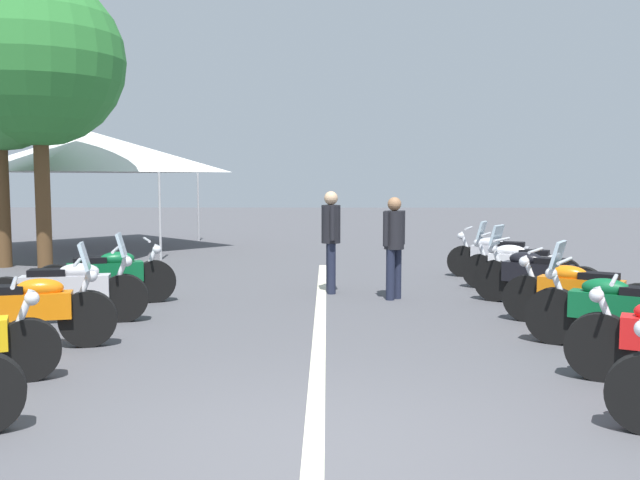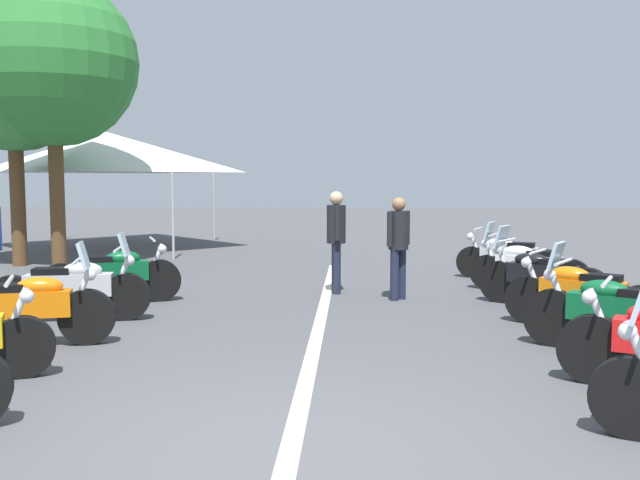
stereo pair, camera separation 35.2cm
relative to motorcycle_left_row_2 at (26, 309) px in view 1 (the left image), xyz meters
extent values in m
plane|color=#4C4C51|center=(-2.97, -3.32, -0.47)|extent=(80.00, 80.00, 0.00)
cube|color=beige|center=(0.66, -3.32, -0.47)|extent=(13.94, 0.16, 0.01)
cylinder|color=black|center=(-1.19, -0.53, -0.17)|extent=(0.36, 0.62, 0.61)
cylinder|color=silver|center=(-1.21, -0.47, 0.13)|extent=(0.17, 0.29, 0.58)
cylinder|color=silver|center=(-1.23, -0.44, 0.49)|extent=(0.59, 0.27, 0.04)
sphere|color=silver|center=(-1.17, -0.58, 0.33)|extent=(0.14, 0.14, 0.14)
cylinder|color=black|center=(0.17, -0.64, -0.14)|extent=(0.30, 0.67, 0.66)
cube|color=orange|center=(-0.01, 0.03, 0.04)|extent=(0.54, 1.09, 0.30)
ellipsoid|color=orange|center=(0.04, -0.15, 0.24)|extent=(0.38, 0.57, 0.22)
cube|color=black|center=(-0.07, 0.24, 0.22)|extent=(0.37, 0.53, 0.12)
cylinder|color=silver|center=(0.15, -0.58, 0.16)|extent=(0.14, 0.30, 0.58)
cylinder|color=silver|center=(0.14, -0.54, 0.52)|extent=(0.61, 0.20, 0.04)
sphere|color=silver|center=(0.18, -0.69, 0.36)|extent=(0.14, 0.14, 0.14)
cube|color=silver|center=(0.16, -0.62, 0.59)|extent=(0.38, 0.21, 0.32)
cylinder|color=black|center=(1.56, -0.65, -0.15)|extent=(0.26, 0.67, 0.65)
cylinder|color=black|center=(1.28, 0.84, -0.15)|extent=(0.26, 0.67, 0.65)
cube|color=silver|center=(1.42, 0.09, 0.03)|extent=(0.49, 1.18, 0.30)
ellipsoid|color=silver|center=(1.45, -0.08, 0.23)|extent=(0.35, 0.56, 0.22)
cube|color=black|center=(1.38, 0.31, 0.21)|extent=(0.34, 0.52, 0.12)
cylinder|color=silver|center=(1.55, -0.59, 0.15)|extent=(0.12, 0.30, 0.58)
cylinder|color=silver|center=(1.54, -0.55, 0.51)|extent=(0.62, 0.15, 0.04)
sphere|color=silver|center=(1.57, -0.70, 0.35)|extent=(0.14, 0.14, 0.14)
cylinder|color=silver|center=(1.51, 0.57, -0.24)|extent=(0.18, 0.56, 0.08)
cube|color=silver|center=(1.56, -0.63, 0.58)|extent=(0.38, 0.19, 0.32)
cylinder|color=black|center=(3.03, -0.69, -0.14)|extent=(0.38, 0.67, 0.67)
cylinder|color=black|center=(2.48, 0.67, -0.14)|extent=(0.38, 0.67, 0.67)
cube|color=#0C592D|center=(2.75, -0.01, 0.04)|extent=(0.68, 1.14, 0.30)
ellipsoid|color=#0C592D|center=(2.82, -0.18, 0.24)|extent=(0.44, 0.58, 0.22)
cube|color=black|center=(2.67, 0.19, 0.22)|extent=(0.42, 0.54, 0.12)
cylinder|color=silver|center=(3.01, -0.64, 0.16)|extent=(0.17, 0.29, 0.58)
cylinder|color=silver|center=(2.99, -0.60, 0.52)|extent=(0.59, 0.27, 0.04)
sphere|color=silver|center=(3.05, -0.74, 0.36)|extent=(0.14, 0.14, 0.14)
cylinder|color=silver|center=(2.76, 0.46, -0.24)|extent=(0.28, 0.54, 0.08)
cylinder|color=black|center=(-1.12, -6.06, -0.14)|extent=(0.42, 0.66, 0.66)
cylinder|color=silver|center=(-1.14, -6.11, 0.16)|extent=(0.19, 0.29, 0.58)
cylinder|color=silver|center=(-1.16, -6.15, 0.52)|extent=(0.57, 0.31, 0.04)
sphere|color=silver|center=(-1.09, -6.01, 0.36)|extent=(0.14, 0.14, 0.14)
cylinder|color=black|center=(0.36, -6.10, -0.14)|extent=(0.47, 0.64, 0.67)
cube|color=#0C592D|center=(-0.03, -6.72, 0.04)|extent=(0.83, 1.10, 0.30)
ellipsoid|color=#0C592D|center=(0.07, -6.57, 0.24)|extent=(0.50, 0.58, 0.22)
cylinder|color=silver|center=(0.33, -6.15, 0.16)|extent=(0.21, 0.28, 0.58)
cylinder|color=silver|center=(0.31, -6.18, 0.52)|extent=(0.55, 0.36, 0.04)
sphere|color=silver|center=(0.39, -6.06, 0.36)|extent=(0.14, 0.14, 0.14)
cube|color=silver|center=(0.35, -6.11, 0.59)|extent=(0.37, 0.29, 0.32)
cylinder|color=black|center=(1.64, -6.14, -0.15)|extent=(0.46, 0.62, 0.64)
cylinder|color=black|center=(0.90, -7.33, -0.15)|extent=(0.46, 0.62, 0.64)
cube|color=orange|center=(1.27, -6.73, 0.03)|extent=(0.80, 1.05, 0.30)
ellipsoid|color=orange|center=(1.36, -6.58, 0.23)|extent=(0.50, 0.58, 0.22)
cube|color=black|center=(1.15, -6.92, 0.21)|extent=(0.47, 0.54, 0.12)
cylinder|color=silver|center=(1.61, -6.19, 0.15)|extent=(0.21, 0.28, 0.58)
cylinder|color=silver|center=(1.58, -6.23, 0.51)|extent=(0.55, 0.36, 0.04)
sphere|color=silver|center=(1.66, -6.10, 0.35)|extent=(0.14, 0.14, 0.14)
cylinder|color=silver|center=(0.89, -6.99, -0.25)|extent=(0.36, 0.51, 0.08)
cylinder|color=black|center=(3.19, -6.08, -0.14)|extent=(0.49, 0.62, 0.66)
cylinder|color=black|center=(2.40, -7.18, -0.14)|extent=(0.49, 0.62, 0.66)
cube|color=black|center=(2.80, -6.63, 0.04)|extent=(0.83, 1.00, 0.30)
ellipsoid|color=black|center=(2.90, -6.48, 0.24)|extent=(0.51, 0.57, 0.22)
cube|color=black|center=(2.67, -6.81, 0.22)|extent=(0.49, 0.54, 0.12)
cylinder|color=silver|center=(3.15, -6.12, 0.16)|extent=(0.22, 0.28, 0.58)
cylinder|color=silver|center=(3.13, -6.16, 0.52)|extent=(0.53, 0.39, 0.04)
sphere|color=silver|center=(3.22, -6.04, 0.36)|extent=(0.14, 0.14, 0.14)
cylinder|color=silver|center=(2.41, -6.86, -0.24)|extent=(0.38, 0.49, 0.08)
cube|color=silver|center=(3.18, -6.09, 0.59)|extent=(0.36, 0.31, 0.32)
cylinder|color=black|center=(4.50, -6.13, -0.17)|extent=(0.39, 0.61, 0.60)
cylinder|color=black|center=(3.89, -7.41, -0.17)|extent=(0.39, 0.61, 0.60)
cube|color=white|center=(4.20, -6.77, 0.01)|extent=(0.72, 1.10, 0.30)
ellipsoid|color=white|center=(4.27, -6.61, 0.21)|extent=(0.46, 0.58, 0.22)
cube|color=black|center=(4.10, -6.97, 0.19)|extent=(0.44, 0.55, 0.12)
cylinder|color=silver|center=(4.48, -6.18, 0.13)|extent=(0.19, 0.29, 0.58)
cylinder|color=silver|center=(4.46, -6.22, 0.49)|extent=(0.58, 0.30, 0.04)
sphere|color=silver|center=(4.52, -6.08, 0.33)|extent=(0.14, 0.14, 0.14)
cylinder|color=silver|center=(3.85, -7.08, -0.26)|extent=(0.31, 0.53, 0.08)
cube|color=silver|center=(4.49, -6.15, 0.56)|extent=(0.38, 0.26, 0.32)
cylinder|color=black|center=(5.90, -6.11, -0.17)|extent=(0.37, 0.62, 0.61)
cylinder|color=black|center=(5.36, -7.42, -0.17)|extent=(0.37, 0.62, 0.61)
cube|color=silver|center=(5.63, -6.76, 0.01)|extent=(0.67, 1.10, 0.30)
ellipsoid|color=silver|center=(5.70, -6.60, 0.21)|extent=(0.44, 0.58, 0.22)
cube|color=black|center=(5.55, -6.96, 0.19)|extent=(0.42, 0.54, 0.12)
cylinder|color=silver|center=(5.88, -6.16, 0.13)|extent=(0.18, 0.29, 0.58)
cylinder|color=silver|center=(5.87, -6.20, 0.49)|extent=(0.59, 0.28, 0.04)
sphere|color=silver|center=(5.92, -6.06, 0.33)|extent=(0.14, 0.14, 0.14)
cylinder|color=silver|center=(5.30, -7.08, -0.26)|extent=(0.29, 0.54, 0.08)
cylinder|color=#1E2338|center=(3.40, -4.55, -0.06)|extent=(0.14, 0.14, 0.82)
cylinder|color=#1E2338|center=(3.26, -4.43, -0.06)|extent=(0.14, 0.14, 0.82)
cylinder|color=black|center=(3.33, -4.49, 0.65)|extent=(0.32, 0.32, 0.61)
cylinder|color=black|center=(3.49, -4.64, 0.68)|extent=(0.09, 0.09, 0.55)
cylinder|color=black|center=(3.17, -4.34, 0.68)|extent=(0.09, 0.09, 0.55)
sphere|color=#9E704C|center=(3.33, -4.49, 1.07)|extent=(0.22, 0.22, 0.22)
cylinder|color=#1E2338|center=(4.01, -3.47, -0.04)|extent=(0.14, 0.14, 0.86)
cylinder|color=#1E2338|center=(3.83, -3.49, -0.04)|extent=(0.14, 0.14, 0.86)
cylinder|color=black|center=(3.92, -3.48, 0.71)|extent=(0.32, 0.32, 0.64)
cylinder|color=black|center=(4.14, -3.45, 0.74)|extent=(0.09, 0.09, 0.58)
cylinder|color=black|center=(3.70, -3.50, 0.74)|extent=(0.09, 0.09, 0.58)
sphere|color=#D8AD84|center=(3.92, -3.48, 1.14)|extent=(0.23, 0.23, 0.23)
cylinder|color=brown|center=(7.17, 2.74, 1.11)|extent=(0.32, 0.32, 3.17)
sphere|color=#2D7A33|center=(7.17, 2.74, 3.98)|extent=(3.65, 3.65, 3.65)
cylinder|color=brown|center=(7.26, 3.67, 1.05)|extent=(0.32, 0.32, 3.04)
pyramid|color=white|center=(11.07, 3.00, 2.18)|extent=(5.42, 5.42, 1.10)
cylinder|color=#B2B2B7|center=(13.51, 5.44, 0.58)|extent=(0.06, 0.06, 2.10)
cylinder|color=#B2B2B7|center=(13.51, 0.56, 0.58)|extent=(0.06, 0.06, 2.10)
cylinder|color=#B2B2B7|center=(8.63, 0.56, 0.58)|extent=(0.06, 0.06, 2.10)
camera|label=1|loc=(-7.68, -3.42, 1.49)|focal=38.72mm
camera|label=2|loc=(-7.68, -3.77, 1.49)|focal=38.72mm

